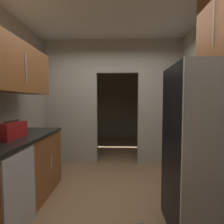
# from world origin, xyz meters

# --- Properties ---
(ground) EXTENTS (20.00, 20.00, 0.00)m
(ground) POSITION_xyz_m (0.00, 0.00, 0.00)
(ground) COLOR #93704C
(kitchen_overhead_slab) EXTENTS (3.45, 7.38, 0.06)m
(kitchen_overhead_slab) POSITION_xyz_m (0.00, 0.51, 2.78)
(kitchen_overhead_slab) COLOR silver
(kitchen_partition) EXTENTS (3.05, 0.12, 2.75)m
(kitchen_partition) POSITION_xyz_m (-0.04, 1.69, 1.48)
(kitchen_partition) COLOR #ADA899
(kitchen_partition) RESTS_ON ground
(adjoining_room_shell) EXTENTS (3.05, 2.75, 2.75)m
(adjoining_room_shell) POSITION_xyz_m (0.00, 3.53, 1.38)
(adjoining_room_shell) COLOR gray
(adjoining_room_shell) RESTS_ON ground
(refrigerator) EXTENTS (0.82, 0.74, 1.76)m
(refrigerator) POSITION_xyz_m (1.12, -0.41, 0.88)
(refrigerator) COLOR black
(refrigerator) RESTS_ON ground
(lower_cabinet_run) EXTENTS (0.69, 1.63, 0.93)m
(lower_cabinet_run) POSITION_xyz_m (-1.18, -0.10, 0.47)
(lower_cabinet_run) COLOR brown
(lower_cabinet_run) RESTS_ON ground
(dishwasher) EXTENTS (0.02, 0.56, 0.87)m
(dishwasher) POSITION_xyz_m (-0.85, -0.55, 0.44)
(dishwasher) COLOR #B7BABC
(dishwasher) RESTS_ON ground
(upper_cabinet_counterside) EXTENTS (0.36, 1.46, 0.63)m
(upper_cabinet_counterside) POSITION_xyz_m (-1.18, -0.10, 1.82)
(upper_cabinet_counterside) COLOR brown
(boombox) EXTENTS (0.17, 0.43, 0.22)m
(boombox) POSITION_xyz_m (-1.15, -0.18, 1.03)
(boombox) COLOR maroon
(boombox) RESTS_ON lower_cabinet_run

